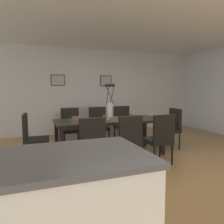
{
  "coord_description": "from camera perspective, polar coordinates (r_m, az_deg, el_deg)",
  "views": [
    {
      "loc": [
        -1.77,
        -3.39,
        1.37
      ],
      "look_at": [
        -0.08,
        1.09,
        0.86
      ],
      "focal_mm": 34.79,
      "sensor_mm": 36.0,
      "label": 1
    }
  ],
  "objects": [
    {
      "name": "dining_chair_head_west",
      "position": [
        4.25,
        -20.23,
        -5.92
      ],
      "size": [
        0.47,
        0.47,
        0.92
      ],
      "color": "black",
      "rests_on": "ground"
    },
    {
      "name": "dining_chair_head_east",
      "position": [
        5.18,
        15.18,
        -3.63
      ],
      "size": [
        0.46,
        0.46,
        0.92
      ],
      "color": "black",
      "rests_on": "ground"
    },
    {
      "name": "bowl_near_left",
      "position": [
        4.09,
        -8.3,
        -2.22
      ],
      "size": [
        0.17,
        0.17,
        0.07
      ],
      "color": "brown",
      "rests_on": "dining_table"
    },
    {
      "name": "dining_chair_near_right",
      "position": [
        5.17,
        -10.76,
        -3.54
      ],
      "size": [
        0.44,
        0.44,
        0.92
      ],
      "color": "black",
      "rests_on": "ground"
    },
    {
      "name": "bowl_far_right",
      "position": [
        4.66,
        -1.43,
        -1.14
      ],
      "size": [
        0.17,
        0.17,
        0.07
      ],
      "color": "brown",
      "rests_on": "dining_table"
    },
    {
      "name": "dining_chair_near_left",
      "position": [
        3.54,
        -5.67,
        -7.94
      ],
      "size": [
        0.46,
        0.46,
        0.92
      ],
      "color": "black",
      "rests_on": "ground"
    },
    {
      "name": "ceiling_panel",
      "position": [
        4.38,
        4.6,
        22.98
      ],
      "size": [
        9.0,
        7.2,
        0.08
      ],
      "primitive_type": "cube",
      "color": "white"
    },
    {
      "name": "placemat_far_right",
      "position": [
        4.66,
        -1.43,
        -1.6
      ],
      "size": [
        0.32,
        0.32,
        0.01
      ],
      "primitive_type": "cylinder",
      "color": "#4C4742",
      "rests_on": "dining_table"
    },
    {
      "name": "placemat_near_left",
      "position": [
        4.1,
        -8.29,
        -2.73
      ],
      "size": [
        0.32,
        0.32,
        0.01
      ],
      "primitive_type": "cylinder",
      "color": "#4C4742",
      "rests_on": "dining_table"
    },
    {
      "name": "placemat_far_left",
      "position": [
        4.29,
        0.36,
        -2.28
      ],
      "size": [
        0.32,
        0.32,
        0.01
      ],
      "primitive_type": "cylinder",
      "color": "#4C4742",
      "rests_on": "dining_table"
    },
    {
      "name": "placemat_near_right",
      "position": [
        4.49,
        -9.41,
        -1.98
      ],
      "size": [
        0.32,
        0.32,
        0.01
      ],
      "primitive_type": "cylinder",
      "color": "#4C4742",
      "rests_on": "dining_table"
    },
    {
      "name": "dining_chair_far_left",
      "position": [
        3.76,
        4.18,
        -7.08
      ],
      "size": [
        0.45,
        0.45,
        0.92
      ],
      "color": "black",
      "rests_on": "ground"
    },
    {
      "name": "centerpiece_vase",
      "position": [
        4.45,
        -0.57,
        1.65
      ],
      "size": [
        0.21,
        0.23,
        0.73
      ],
      "color": "silver",
      "rests_on": "dining_table"
    },
    {
      "name": "bowl_near_right",
      "position": [
        4.49,
        -9.41,
        -1.5
      ],
      "size": [
        0.17,
        0.17,
        0.07
      ],
      "color": "brown",
      "rests_on": "dining_table"
    },
    {
      "name": "framed_picture_center",
      "position": [
        6.96,
        -1.62,
        8.2
      ],
      "size": [
        0.39,
        0.03,
        0.33
      ],
      "color": "#473828"
    },
    {
      "name": "ground_plane",
      "position": [
        4.07,
        6.74,
        -13.6
      ],
      "size": [
        9.0,
        9.0,
        0.0
      ],
      "primitive_type": "plane",
      "color": "olive"
    },
    {
      "name": "framed_picture_left",
      "position": [
        6.62,
        -14.06,
        8.13
      ],
      "size": [
        0.4,
        0.03,
        0.33
      ],
      "color": "#473828"
    },
    {
      "name": "dining_chair_mid_left",
      "position": [
        4.02,
        12.51,
        -6.36
      ],
      "size": [
        0.45,
        0.45,
        0.92
      ],
      "color": "black",
      "rests_on": "ground"
    },
    {
      "name": "sofa",
      "position": [
        6.41,
        -3.62,
        -3.69
      ],
      "size": [
        2.05,
        0.84,
        0.8
      ],
      "color": "gray",
      "rests_on": "ground"
    },
    {
      "name": "bowl_far_left",
      "position": [
        4.28,
        0.36,
        -1.79
      ],
      "size": [
        0.17,
        0.17,
        0.07
      ],
      "color": "brown",
      "rests_on": "dining_table"
    },
    {
      "name": "back_wall_panel",
      "position": [
        6.88,
        -5.71,
        5.51
      ],
      "size": [
        9.0,
        0.1,
        2.6
      ],
      "primitive_type": "cube",
      "color": "silver",
      "rests_on": "ground"
    },
    {
      "name": "dining_chair_mid_right",
      "position": [
        5.57,
        2.94,
        -2.75
      ],
      "size": [
        0.45,
        0.45,
        0.92
      ],
      "color": "black",
      "rests_on": "ground"
    },
    {
      "name": "kitchen_island",
      "position": [
        1.73,
        -15.29,
        -25.85
      ],
      "size": [
        1.34,
        0.79,
        0.92
      ],
      "color": "silver",
      "rests_on": "ground"
    },
    {
      "name": "dining_table",
      "position": [
        4.48,
        -0.57,
        -2.84
      ],
      "size": [
        2.2,
        0.9,
        0.74
      ],
      "color": "black",
      "rests_on": "ground"
    },
    {
      "name": "dining_chair_far_right",
      "position": [
        5.33,
        -3.61,
        -3.15
      ],
      "size": [
        0.46,
        0.46,
        0.92
      ],
      "color": "black",
      "rests_on": "ground"
    }
  ]
}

